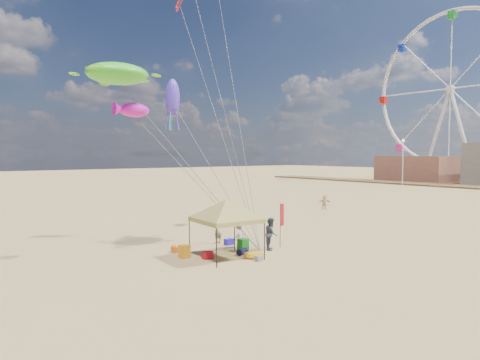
{
  "coord_description": "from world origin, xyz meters",
  "views": [
    {
      "loc": [
        -16.68,
        -18.42,
        5.61
      ],
      "look_at": [
        0.0,
        3.0,
        4.0
      ],
      "focal_mm": 32.98,
      "sensor_mm": 36.0,
      "label": 1
    }
  ],
  "objects_px": {
    "chair_yellow": "(184,252)",
    "beach_cart": "(254,254)",
    "cooler_blue": "(229,242)",
    "person_near_c": "(239,235)",
    "chair_green": "(243,245)",
    "canopy_tent": "(226,202)",
    "person_near_a": "(218,230)",
    "cooler_red": "(208,255)",
    "feather_flag": "(282,217)",
    "person_far_c": "(324,202)",
    "ferris_wheel": "(450,97)",
    "person_near_b": "(271,234)",
    "lamp_north": "(403,154)"
  },
  "relations": [
    {
      "from": "chair_yellow",
      "to": "beach_cart",
      "type": "relative_size",
      "value": 0.78
    },
    {
      "from": "cooler_blue",
      "to": "person_near_c",
      "type": "bearing_deg",
      "value": -89.08
    },
    {
      "from": "chair_green",
      "to": "person_near_c",
      "type": "height_order",
      "value": "person_near_c"
    },
    {
      "from": "canopy_tent",
      "to": "person_near_a",
      "type": "distance_m",
      "value": 4.45
    },
    {
      "from": "person_near_c",
      "to": "chair_green",
      "type": "bearing_deg",
      "value": 42.83
    },
    {
      "from": "canopy_tent",
      "to": "cooler_blue",
      "type": "relative_size",
      "value": 10.97
    },
    {
      "from": "cooler_red",
      "to": "person_near_c",
      "type": "relative_size",
      "value": 0.35
    },
    {
      "from": "feather_flag",
      "to": "person_near_a",
      "type": "distance_m",
      "value": 4.13
    },
    {
      "from": "cooler_blue",
      "to": "beach_cart",
      "type": "xyz_separation_m",
      "value": [
        -0.98,
        -3.56,
        0.01
      ]
    },
    {
      "from": "feather_flag",
      "to": "cooler_blue",
      "type": "distance_m",
      "value": 3.61
    },
    {
      "from": "person_near_c",
      "to": "person_far_c",
      "type": "xyz_separation_m",
      "value": [
        17.99,
        9.08,
        -0.04
      ]
    },
    {
      "from": "cooler_red",
      "to": "chair_green",
      "type": "relative_size",
      "value": 0.77
    },
    {
      "from": "cooler_red",
      "to": "chair_yellow",
      "type": "distance_m",
      "value": 1.3
    },
    {
      "from": "ferris_wheel",
      "to": "cooler_blue",
      "type": "bearing_deg",
      "value": -162.36
    },
    {
      "from": "cooler_blue",
      "to": "chair_green",
      "type": "relative_size",
      "value": 0.77
    },
    {
      "from": "person_near_b",
      "to": "cooler_red",
      "type": "bearing_deg",
      "value": 129.38
    },
    {
      "from": "cooler_red",
      "to": "person_near_a",
      "type": "bearing_deg",
      "value": 47.42
    },
    {
      "from": "person_near_a",
      "to": "person_near_c",
      "type": "distance_m",
      "value": 1.79
    },
    {
      "from": "person_far_c",
      "to": "ferris_wheel",
      "type": "xyz_separation_m",
      "value": [
        54.7,
        15.02,
        16.42
      ]
    },
    {
      "from": "cooler_red",
      "to": "person_near_c",
      "type": "xyz_separation_m",
      "value": [
        3.06,
        1.22,
        0.58
      ]
    },
    {
      "from": "person_near_b",
      "to": "chair_yellow",
      "type": "bearing_deg",
      "value": 120.02
    },
    {
      "from": "person_near_c",
      "to": "person_far_c",
      "type": "height_order",
      "value": "person_near_c"
    },
    {
      "from": "person_far_c",
      "to": "ferris_wheel",
      "type": "height_order",
      "value": "ferris_wheel"
    },
    {
      "from": "chair_yellow",
      "to": "cooler_blue",
      "type": "bearing_deg",
      "value": 17.78
    },
    {
      "from": "person_near_b",
      "to": "ferris_wheel",
      "type": "relative_size",
      "value": 0.05
    },
    {
      "from": "feather_flag",
      "to": "person_far_c",
      "type": "xyz_separation_m",
      "value": [
        15.81,
        10.47,
        -1.06
      ]
    },
    {
      "from": "chair_yellow",
      "to": "person_near_c",
      "type": "xyz_separation_m",
      "value": [
        3.94,
        0.28,
        0.42
      ]
    },
    {
      "from": "cooler_red",
      "to": "lamp_north",
      "type": "distance_m",
      "value": 64.08
    },
    {
      "from": "cooler_red",
      "to": "person_far_c",
      "type": "height_order",
      "value": "person_far_c"
    },
    {
      "from": "feather_flag",
      "to": "lamp_north",
      "type": "relative_size",
      "value": 0.32
    },
    {
      "from": "chair_green",
      "to": "person_near_a",
      "type": "bearing_deg",
      "value": 89.53
    },
    {
      "from": "chair_green",
      "to": "person_near_b",
      "type": "height_order",
      "value": "person_near_b"
    },
    {
      "from": "feather_flag",
      "to": "cooler_red",
      "type": "height_order",
      "value": "feather_flag"
    },
    {
      "from": "beach_cart",
      "to": "canopy_tent",
      "type": "bearing_deg",
      "value": 141.97
    },
    {
      "from": "chair_yellow",
      "to": "ferris_wheel",
      "type": "distance_m",
      "value": 82.15
    },
    {
      "from": "cooler_blue",
      "to": "lamp_north",
      "type": "relative_size",
      "value": 0.07
    },
    {
      "from": "chair_yellow",
      "to": "ferris_wheel",
      "type": "xyz_separation_m",
      "value": [
        76.63,
        24.37,
        16.81
      ]
    },
    {
      "from": "feather_flag",
      "to": "person_near_b",
      "type": "height_order",
      "value": "feather_flag"
    },
    {
      "from": "chair_yellow",
      "to": "person_near_c",
      "type": "bearing_deg",
      "value": 4.05
    },
    {
      "from": "feather_flag",
      "to": "beach_cart",
      "type": "relative_size",
      "value": 2.96
    },
    {
      "from": "beach_cart",
      "to": "ferris_wheel",
      "type": "xyz_separation_m",
      "value": [
        73.69,
        26.67,
        16.96
      ]
    },
    {
      "from": "ferris_wheel",
      "to": "person_near_c",
      "type": "bearing_deg",
      "value": -161.66
    },
    {
      "from": "feather_flag",
      "to": "chair_yellow",
      "type": "relative_size",
      "value": 3.8
    },
    {
      "from": "canopy_tent",
      "to": "feather_flag",
      "type": "height_order",
      "value": "canopy_tent"
    },
    {
      "from": "ferris_wheel",
      "to": "chair_green",
      "type": "bearing_deg",
      "value": -161.14
    },
    {
      "from": "chair_green",
      "to": "person_near_b",
      "type": "bearing_deg",
      "value": -27.76
    },
    {
      "from": "person_far_c",
      "to": "chair_green",
      "type": "bearing_deg",
      "value": -121.54
    },
    {
      "from": "feather_flag",
      "to": "cooler_blue",
      "type": "relative_size",
      "value": 4.93
    },
    {
      "from": "chair_green",
      "to": "chair_yellow",
      "type": "bearing_deg",
      "value": 170.92
    },
    {
      "from": "canopy_tent",
      "to": "cooler_red",
      "type": "relative_size",
      "value": 10.97
    }
  ]
}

